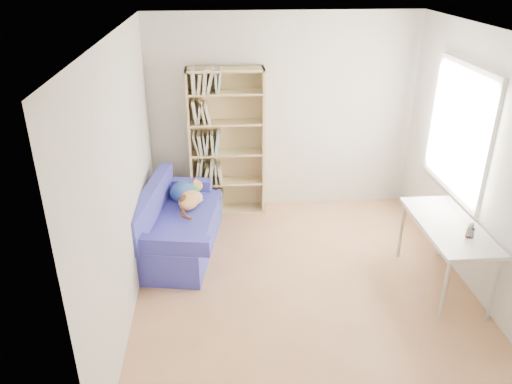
% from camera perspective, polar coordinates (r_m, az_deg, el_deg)
% --- Properties ---
extents(ground, '(4.00, 4.00, 0.00)m').
position_cam_1_polar(ground, '(5.45, 5.46, -10.66)').
color(ground, '#AA764C').
rests_on(ground, ground).
extents(room_shell, '(3.54, 4.04, 2.62)m').
position_cam_1_polar(room_shell, '(4.73, 7.39, 5.88)').
color(room_shell, silver).
rests_on(room_shell, ground).
extents(sofa, '(1.02, 1.73, 0.80)m').
position_cam_1_polar(sofa, '(6.00, -9.01, -3.71)').
color(sofa, navy).
rests_on(sofa, ground).
extents(bookshelf, '(0.98, 0.30, 1.95)m').
position_cam_1_polar(bookshelf, '(6.57, -3.35, 4.93)').
color(bookshelf, tan).
rests_on(bookshelf, ground).
extents(desk, '(0.58, 1.27, 0.75)m').
position_cam_1_polar(desk, '(5.43, 21.10, -4.08)').
color(desk, white).
rests_on(desk, ground).
extents(pen_cup, '(0.08, 0.08, 0.15)m').
position_cam_1_polar(pen_cup, '(5.21, 23.29, -4.19)').
color(pen_cup, white).
rests_on(pen_cup, desk).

